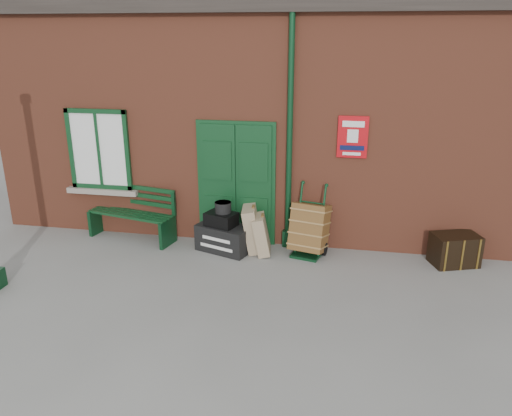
% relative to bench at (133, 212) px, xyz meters
% --- Properties ---
extents(ground, '(80.00, 80.00, 0.00)m').
position_rel_bench_xyz_m(ground, '(2.26, -1.33, -0.52)').
color(ground, gray).
rests_on(ground, ground).
extents(station_building, '(10.30, 4.30, 4.36)m').
position_rel_bench_xyz_m(station_building, '(2.26, 2.16, 1.65)').
color(station_building, brown).
rests_on(station_building, ground).
extents(bench, '(1.73, 0.86, 1.03)m').
position_rel_bench_xyz_m(bench, '(0.00, 0.00, 0.00)').
color(bench, '#0F391B').
rests_on(bench, ground).
extents(houdini_trunk, '(1.07, 0.80, 0.47)m').
position_rel_bench_xyz_m(houdini_trunk, '(1.83, -0.28, -0.28)').
color(houdini_trunk, black).
rests_on(houdini_trunk, ground).
extents(strongbox, '(0.62, 0.53, 0.24)m').
position_rel_bench_xyz_m(strongbox, '(1.78, -0.28, 0.08)').
color(strongbox, black).
rests_on(strongbox, houdini_trunk).
extents(hatbox, '(0.36, 0.36, 0.19)m').
position_rel_bench_xyz_m(hatbox, '(1.81, -0.25, 0.29)').
color(hatbox, black).
rests_on(hatbox, strongbox).
extents(suitcase_back, '(0.43, 0.61, 0.82)m').
position_rel_bench_xyz_m(suitcase_back, '(2.32, -0.18, -0.11)').
color(suitcase_back, '#9E8868').
rests_on(suitcase_back, ground).
extents(suitcase_front, '(0.40, 0.55, 0.71)m').
position_rel_bench_xyz_m(suitcase_front, '(2.50, -0.28, -0.16)').
color(suitcase_front, '#9E8868').
rests_on(suitcase_front, ground).
extents(porter_trolley, '(0.73, 0.77, 1.23)m').
position_rel_bench_xyz_m(porter_trolley, '(3.32, -0.14, -0.04)').
color(porter_trolley, '#0D341A').
rests_on(porter_trolley, ground).
extents(dark_trunk, '(0.85, 0.70, 0.53)m').
position_rel_bench_xyz_m(dark_trunk, '(5.76, -0.13, -0.25)').
color(dark_trunk, black).
rests_on(dark_trunk, ground).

